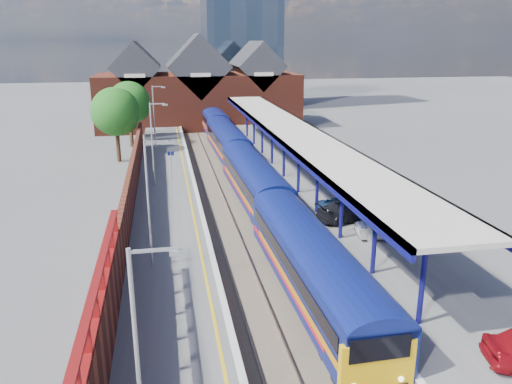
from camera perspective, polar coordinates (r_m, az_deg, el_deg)
ground at (r=51.48m, az=-4.11°, el=2.47°), size 240.00×240.00×0.00m
ballast_bed at (r=41.94m, az=-2.53°, el=-0.84°), size 6.00×76.00×0.06m
rails at (r=41.91m, az=-2.53°, el=-0.73°), size 4.51×76.00×0.14m
left_platform at (r=41.43m, az=-10.09°, el=-0.64°), size 5.00×76.00×1.00m
right_platform at (r=43.00m, az=5.40°, el=0.21°), size 6.00×76.00×1.00m
coping_left at (r=41.34m, az=-6.88°, el=0.23°), size 0.30×76.00×0.05m
coping_right at (r=42.17m, az=1.69°, el=0.68°), size 0.30×76.00×0.05m
yellow_line at (r=41.32m, az=-7.70°, el=0.16°), size 0.14×76.00×0.01m
train at (r=48.48m, az=-2.03°, el=4.18°), size 3.12×65.95×3.45m
canopy at (r=43.59m, az=4.21°, el=6.89°), size 4.50×52.00×4.48m
lamp_post_a at (r=13.99m, az=-12.88°, el=-17.63°), size 1.48×0.18×7.00m
lamp_post_b at (r=26.74m, az=-11.95°, el=-0.48°), size 1.48×0.18×7.00m
lamp_post_c at (r=42.29m, az=-11.62°, el=5.92°), size 1.48×0.18×7.00m
lamp_post_d at (r=58.09m, az=-11.47°, el=8.86°), size 1.48×0.18×7.00m
platform_sign at (r=44.72m, az=-9.68°, el=3.60°), size 0.55×0.08×2.50m
brick_wall at (r=34.78m, az=-14.37°, el=-0.96°), size 0.35×50.00×3.86m
station_building at (r=78.10m, az=-6.62°, el=11.42°), size 30.00×12.12×13.78m
glass_tower at (r=101.02m, az=-1.84°, el=21.13°), size 14.20×14.20×40.30m
tree_near at (r=56.17m, az=-15.61°, el=8.68°), size 5.20×5.20×8.10m
tree_far at (r=64.01m, az=-14.16°, el=9.74°), size 5.20×5.20×8.10m
parked_car_silver at (r=32.07m, az=14.77°, el=-4.08°), size 3.95×1.75×1.26m
parked_car_dark at (r=34.68m, az=10.66°, el=-2.11°), size 5.04×3.01×1.37m
parked_car_blue at (r=36.12m, az=10.04°, el=-1.54°), size 3.89×1.86×1.07m
relay_cabinet at (r=21.30m, az=13.17°, el=-18.95°), size 1.00×1.10×1.00m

